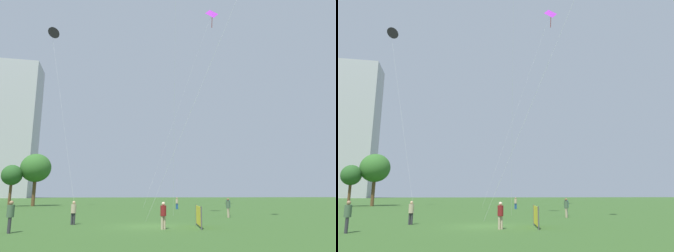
% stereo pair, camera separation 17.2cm
% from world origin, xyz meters
% --- Properties ---
extents(ground, '(280.00, 280.00, 0.00)m').
position_xyz_m(ground, '(0.00, 0.00, 0.00)').
color(ground, '#335623').
extents(person_standing_0, '(0.37, 0.37, 1.67)m').
position_xyz_m(person_standing_0, '(8.18, 9.35, 0.96)').
color(person_standing_0, '#1E478C').
rests_on(person_standing_0, ground).
extents(person_standing_1, '(0.35, 0.35, 1.58)m').
position_xyz_m(person_standing_1, '(4.56, 22.55, 0.91)').
color(person_standing_1, '#1E478C').
rests_on(person_standing_1, ground).
extents(person_standing_2, '(0.39, 0.39, 1.77)m').
position_xyz_m(person_standing_2, '(-7.80, -3.14, 1.02)').
color(person_standing_2, '#2D2D33').
rests_on(person_standing_2, ground).
extents(person_standing_3, '(0.38, 0.38, 1.70)m').
position_xyz_m(person_standing_3, '(7.50, 7.03, 0.98)').
color(person_standing_3, tan).
rests_on(person_standing_3, ground).
extents(person_standing_4, '(0.36, 0.36, 1.63)m').
position_xyz_m(person_standing_4, '(-5.27, 1.49, 0.94)').
color(person_standing_4, '#2D2D33').
rests_on(person_standing_4, ground).
extents(person_standing_5, '(0.37, 0.37, 1.65)m').
position_xyz_m(person_standing_5, '(0.89, -1.96, 0.95)').
color(person_standing_5, tan).
rests_on(person_standing_5, ground).
extents(kite_flying_0, '(7.78, 6.45, 29.50)m').
position_xyz_m(kite_flying_0, '(-15.91, 28.12, 28.49)').
color(kite_flying_0, silver).
rests_on(kite_flying_0, ground).
extents(kite_flying_2, '(12.72, 1.90, 35.14)m').
position_xyz_m(kite_flying_2, '(11.71, 28.33, 33.70)').
color(kite_flying_2, silver).
rests_on(kite_flying_2, ground).
extents(park_tree_0, '(3.32, 3.32, 6.81)m').
position_xyz_m(park_tree_0, '(-21.98, 32.95, 5.07)').
color(park_tree_0, brown).
rests_on(park_tree_0, ground).
extents(park_tree_1, '(5.06, 5.06, 8.91)m').
position_xyz_m(park_tree_1, '(-18.72, 34.59, 6.42)').
color(park_tree_1, brown).
rests_on(park_tree_1, ground).
extents(distant_highrise_0, '(21.21, 19.02, 62.92)m').
position_xyz_m(distant_highrise_0, '(-59.61, 127.25, 31.46)').
color(distant_highrise_0, '#A8A8AD').
rests_on(distant_highrise_0, ground).
extents(event_banner, '(0.27, 2.92, 1.39)m').
position_xyz_m(event_banner, '(3.27, -1.07, 0.74)').
color(event_banner, '#4C4C4C').
rests_on(event_banner, ground).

